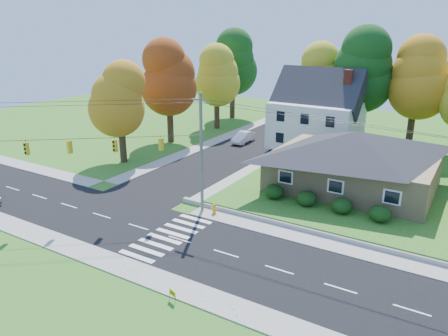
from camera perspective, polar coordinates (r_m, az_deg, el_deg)
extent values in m
plane|color=#3D7923|center=(32.60, -5.83, -9.29)|extent=(120.00, 120.00, 0.00)
cube|color=black|center=(32.60, -5.83, -9.27)|extent=(90.00, 8.00, 0.02)
cube|color=black|center=(57.21, 3.48, 3.02)|extent=(8.00, 44.00, 0.02)
cube|color=#9C9A90|center=(36.26, -1.05, -6.15)|extent=(90.00, 2.00, 0.08)
cube|color=#9C9A90|center=(29.30, -11.88, -12.94)|extent=(90.00, 2.00, 0.08)
cube|color=#3D7923|center=(46.49, 23.84, -1.89)|extent=(30.00, 30.00, 0.50)
cube|color=tan|center=(42.07, 16.44, -0.40)|extent=(14.00, 10.00, 3.20)
pyramid|color=#26262B|center=(41.32, 16.77, 3.15)|extent=(14.60, 10.60, 2.20)
cube|color=silver|center=(55.10, 11.93, 5.59)|extent=(10.00, 8.00, 5.60)
pyramid|color=#26262B|center=(54.39, 12.21, 9.70)|extent=(10.40, 8.40, 2.40)
cube|color=brown|center=(53.67, 15.60, 7.16)|extent=(0.90, 0.90, 9.60)
ellipsoid|color=#163A10|center=(38.41, 6.59, -3.06)|extent=(1.70, 1.70, 1.27)
ellipsoid|color=#163A10|center=(37.36, 10.77, -3.90)|extent=(1.70, 1.70, 1.27)
ellipsoid|color=#163A10|center=(36.52, 15.16, -4.76)|extent=(1.70, 1.70, 1.27)
ellipsoid|color=#163A10|center=(35.92, 19.75, -5.63)|extent=(1.70, 1.70, 1.27)
cylinder|color=#666059|center=(35.46, -2.97, 1.82)|extent=(0.26, 0.26, 10.00)
cube|color=#666059|center=(34.47, -3.09, 8.85)|extent=(1.60, 0.12, 0.12)
cube|color=gold|center=(36.80, -24.38, 2.33)|extent=(0.34, 0.26, 1.00)
cube|color=gold|center=(35.97, -19.51, 2.58)|extent=(0.26, 0.34, 1.00)
cube|color=gold|center=(35.38, -14.05, 2.84)|extent=(0.34, 0.26, 1.00)
cube|color=gold|center=(35.13, -8.22, 3.10)|extent=(0.26, 0.34, 1.00)
cylinder|color=black|center=(35.45, -16.58, 3.74)|extent=(13.02, 10.43, 0.04)
cylinder|color=#3F2A19|center=(61.31, 12.10, 6.75)|extent=(0.80, 0.80, 5.40)
sphere|color=gold|center=(60.68, 12.35, 10.35)|extent=(6.72, 6.72, 6.72)
sphere|color=gold|center=(60.48, 12.45, 11.93)|extent=(5.91, 5.91, 5.91)
sphere|color=gold|center=(60.33, 12.57, 13.51)|extent=(5.11, 5.11, 5.11)
cylinder|color=#3F2A19|center=(58.61, 17.34, 6.25)|extent=(0.86, 0.86, 6.30)
sphere|color=#174915|center=(57.90, 17.76, 10.65)|extent=(7.84, 7.84, 7.84)
sphere|color=#174915|center=(57.70, 17.96, 12.58)|extent=(6.90, 6.90, 6.90)
sphere|color=#174915|center=(57.56, 18.15, 14.51)|extent=(5.96, 5.96, 5.96)
cylinder|color=#3F2A19|center=(58.51, 23.26, 5.35)|extent=(0.83, 0.83, 5.85)
sphere|color=#C07D1A|center=(57.82, 23.78, 9.42)|extent=(7.28, 7.28, 7.28)
sphere|color=#C07D1A|center=(57.61, 24.01, 11.20)|extent=(6.41, 6.41, 6.41)
sphere|color=#C07D1A|center=(57.47, 24.25, 12.99)|extent=(5.53, 5.53, 5.53)
cylinder|color=#3F2A19|center=(50.79, -13.12, 3.48)|extent=(0.77, 0.77, 4.95)
sphere|color=#C07D1A|center=(50.03, -13.42, 7.44)|extent=(6.16, 6.16, 6.16)
sphere|color=#C07D1A|center=(49.77, -13.55, 9.18)|extent=(5.42, 5.42, 5.42)
sphere|color=#C07D1A|center=(49.57, -13.68, 10.93)|extent=(4.68, 4.68, 4.68)
cylinder|color=#3F2A19|center=(58.61, -7.05, 6.22)|extent=(0.83, 0.83, 5.85)
sphere|color=#8F3A12|center=(57.89, -7.21, 10.31)|extent=(7.28, 7.28, 7.28)
sphere|color=#8F3A12|center=(57.67, -7.28, 12.10)|extent=(6.41, 6.41, 6.41)
sphere|color=#8F3A12|center=(57.51, -7.36, 13.90)|extent=(5.53, 5.53, 5.53)
cylinder|color=#3F2A19|center=(66.08, -0.94, 7.52)|extent=(0.80, 0.80, 5.40)
sphere|color=gold|center=(65.46, -0.96, 10.87)|extent=(6.72, 6.72, 6.72)
sphere|color=gold|center=(65.27, -0.97, 12.34)|extent=(5.91, 5.91, 5.91)
sphere|color=gold|center=(65.12, -0.98, 13.81)|extent=(5.11, 5.11, 5.11)
cylinder|color=#3F2A19|center=(73.76, 1.09, 9.00)|extent=(0.86, 0.86, 6.30)
sphere|color=#174915|center=(73.16, 1.12, 12.52)|extent=(7.84, 7.84, 7.84)
sphere|color=#174915|center=(72.99, 1.13, 14.05)|extent=(6.90, 6.90, 6.90)
sphere|color=#174915|center=(72.87, 1.14, 15.59)|extent=(5.96, 5.96, 5.96)
imported|color=silver|center=(58.19, 2.53, 4.04)|extent=(1.67, 4.40, 1.43)
cylinder|color=#D79B0C|center=(36.53, -1.29, -5.93)|extent=(0.40, 0.40, 0.11)
cylinder|color=#D79B0C|center=(36.40, -1.29, -5.46)|extent=(0.26, 0.26, 0.61)
sphere|color=#D79B0C|center=(36.25, -1.30, -4.93)|extent=(0.29, 0.29, 0.29)
cylinder|color=#D79B0C|center=(36.35, -1.29, -5.30)|extent=(0.51, 0.29, 0.13)
cylinder|color=black|center=(26.19, -7.12, -16.27)|extent=(0.02, 0.02, 0.49)
cylinder|color=black|center=(25.96, -6.34, -16.57)|extent=(0.02, 0.02, 0.49)
cube|color=#E4CE00|center=(25.91, -6.76, -15.88)|extent=(0.56, 0.22, 0.39)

